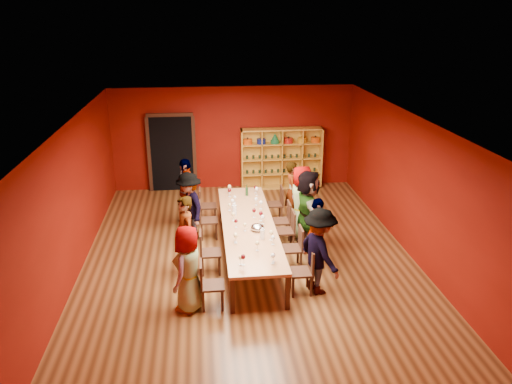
{
  "coord_description": "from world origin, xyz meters",
  "views": [
    {
      "loc": [
        -0.91,
        -9.72,
        5.07
      ],
      "look_at": [
        0.26,
        0.83,
        1.15
      ],
      "focal_mm": 35.0,
      "sensor_mm": 36.0,
      "label": 1
    }
  ],
  "objects_px": {
    "chair_person_right_2": "(288,228)",
    "person_right_4": "(292,191)",
    "person_left_4": "(186,191)",
    "person_right_3": "(301,203)",
    "person_left_0": "(188,269)",
    "tasting_table": "(248,225)",
    "wine_bottle": "(247,191)",
    "person_left_3": "(189,206)",
    "person_left_1": "(185,236)",
    "chair_person_left_0": "(208,282)",
    "chair_person_left_1": "(207,250)",
    "chair_person_right_1": "(295,246)",
    "person_right_1": "(316,233)",
    "shelving_unit": "(281,155)",
    "chair_person_right_3": "(284,218)",
    "chair_person_right_0": "(305,269)",
    "chair_person_left_4": "(205,204)",
    "spittoon_bowl": "(257,227)",
    "person_right_0": "(319,251)",
    "chair_person_right_4": "(277,202)",
    "person_right_2": "(308,210)",
    "chair_person_left_3": "(205,218)"
  },
  "relations": [
    {
      "from": "chair_person_right_2",
      "to": "person_right_4",
      "type": "height_order",
      "value": "person_right_4"
    },
    {
      "from": "person_left_4",
      "to": "person_right_3",
      "type": "height_order",
      "value": "person_right_3"
    },
    {
      "from": "person_left_0",
      "to": "tasting_table",
      "type": "bearing_deg",
      "value": 170.99
    },
    {
      "from": "person_left_0",
      "to": "wine_bottle",
      "type": "xyz_separation_m",
      "value": [
        1.37,
        3.61,
        0.06
      ]
    },
    {
      "from": "person_left_3",
      "to": "person_left_1",
      "type": "bearing_deg",
      "value": -25.94
    },
    {
      "from": "tasting_table",
      "to": "chair_person_left_0",
      "type": "distance_m",
      "value": 2.14
    },
    {
      "from": "chair_person_left_1",
      "to": "chair_person_right_2",
      "type": "relative_size",
      "value": 1.0
    },
    {
      "from": "chair_person_right_1",
      "to": "person_right_1",
      "type": "height_order",
      "value": "person_right_1"
    },
    {
      "from": "chair_person_left_1",
      "to": "wine_bottle",
      "type": "xyz_separation_m",
      "value": [
        1.04,
        2.35,
        0.36
      ]
    },
    {
      "from": "shelving_unit",
      "to": "chair_person_right_3",
      "type": "bearing_deg",
      "value": -97.79
    },
    {
      "from": "person_left_0",
      "to": "chair_person_right_0",
      "type": "distance_m",
      "value": 2.19
    },
    {
      "from": "tasting_table",
      "to": "person_left_4",
      "type": "xyz_separation_m",
      "value": [
        -1.35,
        1.89,
        0.14
      ]
    },
    {
      "from": "chair_person_left_4",
      "to": "spittoon_bowl",
      "type": "xyz_separation_m",
      "value": [
        1.07,
        -2.27,
        0.32
      ]
    },
    {
      "from": "chair_person_left_1",
      "to": "chair_person_right_1",
      "type": "height_order",
      "value": "same"
    },
    {
      "from": "chair_person_left_0",
      "to": "person_right_1",
      "type": "relative_size",
      "value": 0.59
    },
    {
      "from": "person_right_0",
      "to": "person_right_3",
      "type": "relative_size",
      "value": 0.97
    },
    {
      "from": "tasting_table",
      "to": "person_right_4",
      "type": "bearing_deg",
      "value": 54.73
    },
    {
      "from": "chair_person_right_0",
      "to": "person_left_4",
      "type": "bearing_deg",
      "value": 122.66
    },
    {
      "from": "chair_person_right_1",
      "to": "chair_person_right_4",
      "type": "distance_m",
      "value": 2.48
    },
    {
      "from": "chair_person_left_0",
      "to": "chair_person_right_2",
      "type": "bearing_deg",
      "value": 49.56
    },
    {
      "from": "tasting_table",
      "to": "chair_person_left_0",
      "type": "bearing_deg",
      "value": -115.23
    },
    {
      "from": "chair_person_left_0",
      "to": "person_right_2",
      "type": "height_order",
      "value": "person_right_2"
    },
    {
      "from": "chair_person_right_4",
      "to": "chair_person_left_3",
      "type": "bearing_deg",
      "value": -155.16
    },
    {
      "from": "chair_person_right_1",
      "to": "person_right_3",
      "type": "height_order",
      "value": "person_right_3"
    },
    {
      "from": "tasting_table",
      "to": "chair_person_left_3",
      "type": "bearing_deg",
      "value": 132.82
    },
    {
      "from": "shelving_unit",
      "to": "chair_person_left_1",
      "type": "relative_size",
      "value": 2.7
    },
    {
      "from": "chair_person_left_3",
      "to": "chair_person_right_4",
      "type": "xyz_separation_m",
      "value": [
        1.82,
        0.84,
        0.0
      ]
    },
    {
      "from": "shelving_unit",
      "to": "tasting_table",
      "type": "bearing_deg",
      "value": -107.92
    },
    {
      "from": "person_left_1",
      "to": "tasting_table",
      "type": "bearing_deg",
      "value": 95.9
    },
    {
      "from": "chair_person_left_1",
      "to": "spittoon_bowl",
      "type": "bearing_deg",
      "value": 14.95
    },
    {
      "from": "chair_person_right_2",
      "to": "spittoon_bowl",
      "type": "relative_size",
      "value": 3.09
    },
    {
      "from": "person_left_3",
      "to": "person_right_1",
      "type": "xyz_separation_m",
      "value": [
        2.6,
        -1.64,
        -0.05
      ]
    },
    {
      "from": "tasting_table",
      "to": "shelving_unit",
      "type": "bearing_deg",
      "value": 72.08
    },
    {
      "from": "shelving_unit",
      "to": "person_right_4",
      "type": "xyz_separation_m",
      "value": [
        -0.11,
        -2.49,
        -0.22
      ]
    },
    {
      "from": "tasting_table",
      "to": "chair_person_right_0",
      "type": "relative_size",
      "value": 5.06
    },
    {
      "from": "chair_person_right_3",
      "to": "person_right_3",
      "type": "relative_size",
      "value": 0.51
    },
    {
      "from": "chair_person_right_4",
      "to": "wine_bottle",
      "type": "bearing_deg",
      "value": -169.78
    },
    {
      "from": "person_right_2",
      "to": "chair_person_right_4",
      "type": "height_order",
      "value": "person_right_2"
    },
    {
      "from": "chair_person_right_1",
      "to": "chair_person_right_4",
      "type": "xyz_separation_m",
      "value": [
        0.0,
        2.48,
        0.0
      ]
    },
    {
      "from": "person_left_1",
      "to": "person_right_2",
      "type": "height_order",
      "value": "person_right_2"
    },
    {
      "from": "person_left_0",
      "to": "chair_person_right_2",
      "type": "height_order",
      "value": "person_left_0"
    },
    {
      "from": "chair_person_left_3",
      "to": "chair_person_right_0",
      "type": "bearing_deg",
      "value": -55.15
    },
    {
      "from": "person_left_0",
      "to": "wine_bottle",
      "type": "bearing_deg",
      "value": -177.04
    },
    {
      "from": "chair_person_right_3",
      "to": "person_right_4",
      "type": "relative_size",
      "value": 0.58
    },
    {
      "from": "person_right_0",
      "to": "chair_person_right_4",
      "type": "height_order",
      "value": "person_right_0"
    },
    {
      "from": "chair_person_right_0",
      "to": "wine_bottle",
      "type": "relative_size",
      "value": 3.22
    },
    {
      "from": "person_right_0",
      "to": "person_right_1",
      "type": "relative_size",
      "value": 1.11
    },
    {
      "from": "tasting_table",
      "to": "person_right_4",
      "type": "relative_size",
      "value": 2.93
    },
    {
      "from": "person_right_2",
      "to": "person_left_1",
      "type": "bearing_deg",
      "value": 102.69
    },
    {
      "from": "person_right_2",
      "to": "person_right_1",
      "type": "bearing_deg",
      "value": 174.35
    }
  ]
}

